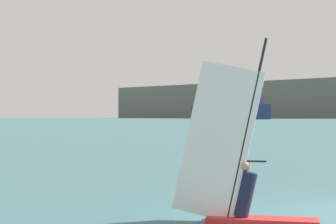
# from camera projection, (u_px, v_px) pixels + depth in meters

# --- Properties ---
(windsurfer) EXTENTS (3.10, 1.50, 4.05)m
(windsurfer) POSITION_uv_depth(u_px,v_px,m) (239.00, 177.00, 12.04)
(windsurfer) COLOR red
(windsurfer) RESTS_ON ground_plane
(cargo_ship) EXTENTS (132.39, 120.91, 42.09)m
(cargo_ship) POSITION_uv_depth(u_px,v_px,m) (226.00, 109.00, 556.11)
(cargo_ship) COLOR navy
(cargo_ship) RESTS_ON ground_plane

